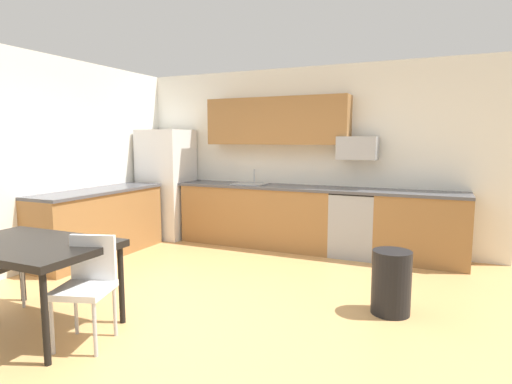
# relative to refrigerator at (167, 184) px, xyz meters

# --- Properties ---
(ground_plane) EXTENTS (12.00, 12.00, 0.00)m
(ground_plane) POSITION_rel_refrigerator_xyz_m (2.18, -2.22, -0.89)
(ground_plane) COLOR tan
(wall_back) EXTENTS (5.80, 0.10, 2.70)m
(wall_back) POSITION_rel_refrigerator_xyz_m (2.18, 0.43, 0.46)
(wall_back) COLOR white
(wall_back) RESTS_ON ground
(wall_left) EXTENTS (0.10, 5.80, 2.70)m
(wall_left) POSITION_rel_refrigerator_xyz_m (-0.47, -2.22, 0.46)
(wall_left) COLOR white
(wall_left) RESTS_ON ground
(cabinet_run_back) EXTENTS (2.38, 0.60, 0.90)m
(cabinet_run_back) POSITION_rel_refrigerator_xyz_m (1.62, 0.08, -0.44)
(cabinet_run_back) COLOR olive
(cabinet_run_back) RESTS_ON ground
(cabinet_run_back_right) EXTENTS (1.17, 0.60, 0.90)m
(cabinet_run_back_right) POSITION_rel_refrigerator_xyz_m (3.99, 0.08, -0.44)
(cabinet_run_back_right) COLOR olive
(cabinet_run_back_right) RESTS_ON ground
(cabinet_run_left) EXTENTS (0.60, 2.00, 0.90)m
(cabinet_run_left) POSITION_rel_refrigerator_xyz_m (-0.12, -1.42, -0.44)
(cabinet_run_left) COLOR olive
(cabinet_run_left) RESTS_ON ground
(countertop_back) EXTENTS (4.80, 0.64, 0.04)m
(countertop_back) POSITION_rel_refrigerator_xyz_m (2.18, 0.08, 0.03)
(countertop_back) COLOR #4C4C51
(countertop_back) RESTS_ON cabinet_run_back
(countertop_left) EXTENTS (0.64, 2.00, 0.04)m
(countertop_left) POSITION_rel_refrigerator_xyz_m (-0.12, -1.42, 0.03)
(countertop_left) COLOR #4C4C51
(countertop_left) RESTS_ON cabinet_run_left
(upper_cabinets_back) EXTENTS (2.20, 0.34, 0.70)m
(upper_cabinets_back) POSITION_rel_refrigerator_xyz_m (1.88, 0.21, 1.01)
(upper_cabinets_back) COLOR olive
(refrigerator) EXTENTS (0.76, 0.70, 1.78)m
(refrigerator) POSITION_rel_refrigerator_xyz_m (0.00, 0.00, 0.00)
(refrigerator) COLOR white
(refrigerator) RESTS_ON ground
(oven_range) EXTENTS (0.60, 0.60, 0.91)m
(oven_range) POSITION_rel_refrigerator_xyz_m (3.11, 0.08, -0.44)
(oven_range) COLOR #999BA0
(oven_range) RESTS_ON ground
(microwave) EXTENTS (0.54, 0.36, 0.32)m
(microwave) POSITION_rel_refrigerator_xyz_m (3.11, 0.18, 0.61)
(microwave) COLOR #9EA0A5
(sink_basin) EXTENTS (0.48, 0.40, 0.14)m
(sink_basin) POSITION_rel_refrigerator_xyz_m (1.49, 0.08, -0.01)
(sink_basin) COLOR #A5A8AD
(sink_basin) RESTS_ON countertop_back
(sink_faucet) EXTENTS (0.02, 0.02, 0.24)m
(sink_faucet) POSITION_rel_refrigerator_xyz_m (1.49, 0.26, 0.15)
(sink_faucet) COLOR #B2B5BA
(sink_faucet) RESTS_ON countertop_back
(dining_table) EXTENTS (1.40, 0.90, 0.75)m
(dining_table) POSITION_rel_refrigerator_xyz_m (1.03, -3.38, -0.20)
(dining_table) COLOR black
(dining_table) RESTS_ON ground
(chair_near_table) EXTENTS (0.50, 0.50, 0.85)m
(chair_near_table) POSITION_rel_refrigerator_xyz_m (1.66, -3.36, -0.39)
(chair_near_table) COLOR white
(chair_near_table) RESTS_ON ground
(trash_bin) EXTENTS (0.36, 0.36, 0.60)m
(trash_bin) POSITION_rel_refrigerator_xyz_m (3.82, -1.80, -0.59)
(trash_bin) COLOR black
(trash_bin) RESTS_ON ground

